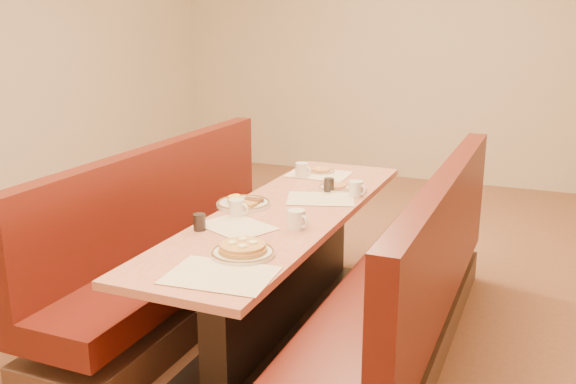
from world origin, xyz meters
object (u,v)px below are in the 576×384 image
at_px(booth_right, 409,294).
at_px(coffee_mug_a, 297,219).
at_px(diner_table, 286,271).
at_px(coffee_mug_d, 302,170).
at_px(coffee_mug_b, 237,208).
at_px(soda_tumbler_mid, 329,185).
at_px(pancake_plate, 243,251).
at_px(soda_tumbler_near, 199,222).
at_px(coffee_mug_c, 356,189).
at_px(eggs_plate, 243,203).
at_px(booth_left, 179,256).

height_order(booth_right, coffee_mug_a, booth_right).
relative_size(diner_table, coffee_mug_d, 20.21).
distance_m(coffee_mug_a, coffee_mug_b, 0.40).
distance_m(booth_right, coffee_mug_d, 1.30).
bearing_deg(diner_table, soda_tumbler_mid, 78.32).
distance_m(pancake_plate, soda_tumbler_near, 0.44).
height_order(pancake_plate, coffee_mug_b, coffee_mug_b).
bearing_deg(coffee_mug_d, pancake_plate, -58.28).
height_order(booth_right, soda_tumbler_mid, booth_right).
bearing_deg(coffee_mug_a, coffee_mug_c, 106.28).
height_order(booth_right, coffee_mug_d, booth_right).
bearing_deg(eggs_plate, booth_left, 178.24).
bearing_deg(coffee_mug_b, pancake_plate, -50.96).
bearing_deg(diner_table, booth_right, 0.00).
bearing_deg(soda_tumbler_mid, coffee_mug_d, 134.51).
relative_size(eggs_plate, coffee_mug_d, 2.57).
relative_size(eggs_plate, coffee_mug_a, 2.45).
relative_size(coffee_mug_d, soda_tumbler_mid, 1.37).
distance_m(booth_left, pancake_plate, 1.18).
distance_m(booth_right, soda_tumbler_mid, 0.90).
distance_m(diner_table, coffee_mug_b, 0.51).
bearing_deg(pancake_plate, coffee_mug_b, 119.72).
height_order(coffee_mug_c, soda_tumbler_mid, coffee_mug_c).
distance_m(pancake_plate, eggs_plate, 0.80).
xyz_separation_m(booth_right, pancake_plate, (-0.63, -0.73, 0.41)).
distance_m(diner_table, coffee_mug_c, 0.68).
relative_size(eggs_plate, coffee_mug_c, 2.56).
bearing_deg(soda_tumbler_near, soda_tumbler_mid, 69.06).
height_order(booth_right, pancake_plate, booth_right).
xyz_separation_m(pancake_plate, coffee_mug_b, (-0.30, 0.53, 0.03)).
xyz_separation_m(diner_table, soda_tumbler_mid, (0.10, 0.47, 0.42)).
relative_size(booth_left, booth_right, 1.00).
relative_size(coffee_mug_c, soda_tumbler_mid, 1.37).
relative_size(diner_table, coffee_mug_b, 20.13).
bearing_deg(booth_right, booth_left, 180.00).
bearing_deg(coffee_mug_c, booth_right, -25.34).
xyz_separation_m(coffee_mug_a, coffee_mug_d, (-0.39, 1.06, -0.00)).
distance_m(coffee_mug_b, coffee_mug_d, 0.98).
distance_m(coffee_mug_a, coffee_mug_c, 0.73).
bearing_deg(coffee_mug_b, soda_tumbler_mid, 75.02).
height_order(pancake_plate, coffee_mug_c, coffee_mug_c).
relative_size(booth_right, soda_tumbler_mid, 27.68).
bearing_deg(pancake_plate, booth_right, 49.09).
height_order(eggs_plate, coffee_mug_a, coffee_mug_a).
xyz_separation_m(booth_right, soda_tumbler_mid, (-0.64, 0.47, 0.43)).
bearing_deg(coffee_mug_b, booth_right, 21.44).
relative_size(pancake_plate, coffee_mug_b, 2.44).
relative_size(booth_left, soda_tumbler_near, 28.07).
height_order(diner_table, booth_right, booth_right).
bearing_deg(pancake_plate, booth_left, 138.59).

